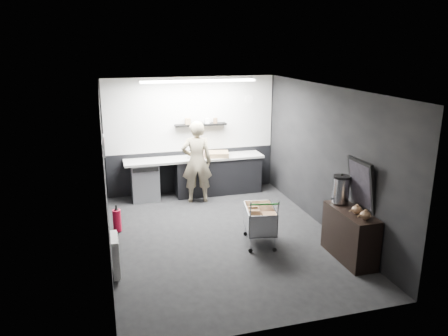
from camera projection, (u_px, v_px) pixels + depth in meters
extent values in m
plane|color=black|center=(223.00, 237.00, 8.02)|extent=(5.50, 5.50, 0.00)
plane|color=silver|center=(223.00, 88.00, 7.27)|extent=(5.50, 5.50, 0.00)
plane|color=black|center=(191.00, 135.00, 10.19)|extent=(5.50, 0.00, 5.50)
plane|color=black|center=(286.00, 228.00, 5.10)|extent=(5.50, 0.00, 5.50)
plane|color=black|center=(105.00, 175.00, 7.12)|extent=(0.00, 5.50, 5.50)
plane|color=black|center=(326.00, 158.00, 8.16)|extent=(0.00, 5.50, 5.50)
cube|color=silver|center=(191.00, 114.00, 10.03)|extent=(3.95, 0.02, 1.70)
cube|color=black|center=(192.00, 171.00, 10.40)|extent=(3.95, 0.02, 1.00)
cube|color=black|center=(201.00, 125.00, 10.04)|extent=(1.20, 0.22, 0.04)
cylinder|color=white|center=(249.00, 99.00, 10.30)|extent=(0.20, 0.03, 0.20)
cube|color=silver|center=(104.00, 146.00, 8.27)|extent=(0.02, 0.30, 0.40)
cube|color=#B8172F|center=(104.00, 142.00, 8.26)|extent=(0.02, 0.22, 0.10)
cube|color=white|center=(115.00, 255.00, 6.58)|extent=(0.10, 0.50, 0.60)
cube|color=white|center=(199.00, 81.00, 8.99)|extent=(2.40, 0.20, 0.04)
cube|color=black|center=(218.00, 175.00, 10.28)|extent=(2.00, 0.56, 0.85)
cube|color=#A3A49F|center=(195.00, 159.00, 10.01)|extent=(3.20, 0.60, 0.05)
cube|color=#9EA0A5|center=(145.00, 181.00, 9.84)|extent=(0.60, 0.58, 0.85)
cube|color=black|center=(146.00, 170.00, 9.46)|extent=(0.56, 0.02, 0.10)
imported|color=#C0B798|center=(197.00, 162.00, 9.57)|extent=(0.72, 0.53, 1.83)
cube|color=silver|center=(260.00, 229.00, 7.69)|extent=(0.63, 0.85, 0.02)
cube|color=silver|center=(247.00, 220.00, 7.57)|extent=(0.17, 0.75, 0.40)
cube|color=silver|center=(273.00, 217.00, 7.69)|extent=(0.17, 0.75, 0.40)
cube|color=silver|center=(268.00, 227.00, 7.29)|extent=(0.49, 0.12, 0.40)
cube|color=silver|center=(253.00, 211.00, 7.98)|extent=(0.49, 0.12, 0.40)
cylinder|color=silver|center=(255.00, 245.00, 7.35)|extent=(0.02, 0.02, 0.27)
cylinder|color=silver|center=(278.00, 242.00, 7.46)|extent=(0.02, 0.02, 0.27)
cylinder|color=silver|center=(242.00, 229.00, 7.98)|extent=(0.02, 0.02, 0.27)
cylinder|color=silver|center=(264.00, 226.00, 8.09)|extent=(0.02, 0.02, 0.27)
cylinder|color=green|center=(270.00, 204.00, 7.11)|extent=(0.49, 0.13, 0.03)
cube|color=brown|center=(252.00, 218.00, 7.69)|extent=(0.26, 0.31, 0.34)
cube|color=brown|center=(269.00, 222.00, 7.57)|extent=(0.24, 0.29, 0.31)
cylinder|color=black|center=(255.00, 251.00, 7.38)|extent=(0.08, 0.04, 0.07)
cylinder|color=black|center=(242.00, 235.00, 8.02)|extent=(0.08, 0.04, 0.07)
cylinder|color=black|center=(278.00, 248.00, 7.49)|extent=(0.08, 0.04, 0.07)
cylinder|color=black|center=(263.00, 232.00, 8.12)|extent=(0.08, 0.04, 0.07)
cube|color=black|center=(350.00, 235.00, 7.11)|extent=(0.42, 1.11, 0.83)
cylinder|color=silver|center=(341.00, 190.00, 7.27)|extent=(0.28, 0.28, 0.43)
cylinder|color=black|center=(342.00, 177.00, 7.21)|extent=(0.28, 0.28, 0.04)
sphere|color=black|center=(342.00, 175.00, 7.20)|extent=(0.05, 0.05, 0.05)
ellipsoid|color=brown|center=(357.00, 210.00, 6.85)|extent=(0.17, 0.17, 0.13)
ellipsoid|color=brown|center=(365.00, 215.00, 6.63)|extent=(0.17, 0.17, 0.13)
cube|color=black|center=(362.00, 185.00, 6.97)|extent=(0.19, 0.65, 0.83)
cube|color=black|center=(360.00, 185.00, 6.96)|extent=(0.14, 0.56, 0.71)
cylinder|color=red|center=(117.00, 220.00, 8.16)|extent=(0.16, 0.16, 0.41)
cone|color=black|center=(116.00, 209.00, 8.09)|extent=(0.10, 0.10, 0.06)
cylinder|color=black|center=(116.00, 207.00, 8.08)|extent=(0.03, 0.03, 0.06)
cube|color=#93754E|center=(217.00, 154.00, 10.08)|extent=(0.61, 0.51, 0.11)
cylinder|color=white|center=(200.00, 152.00, 10.01)|extent=(0.22, 0.22, 0.22)
cube|color=white|center=(192.00, 155.00, 9.92)|extent=(0.18, 0.15, 0.15)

